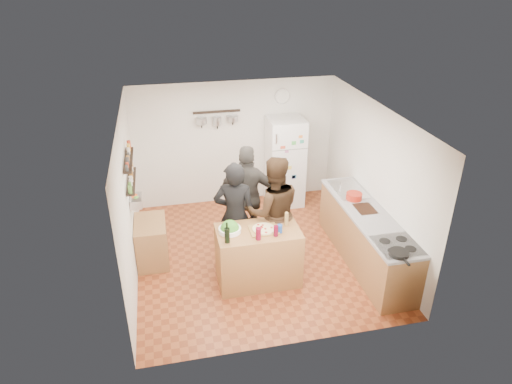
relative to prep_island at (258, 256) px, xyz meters
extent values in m
plane|color=brown|center=(0.14, 0.68, -0.46)|extent=(4.20, 4.20, 0.00)
plane|color=white|center=(0.14, 0.68, 2.04)|extent=(4.20, 4.20, 0.00)
plane|color=silver|center=(0.14, 2.78, 0.79)|extent=(4.00, 0.00, 4.00)
plane|color=silver|center=(-1.86, 0.68, 0.79)|extent=(0.00, 4.20, 4.20)
plane|color=silver|center=(2.14, 0.68, 0.79)|extent=(0.00, 4.20, 4.20)
cube|color=#946036|center=(0.00, 0.00, 0.00)|extent=(1.25, 0.72, 0.91)
cube|color=olive|center=(0.08, -0.02, 0.47)|extent=(0.42, 0.34, 0.02)
cylinder|color=beige|center=(0.08, -0.02, 0.48)|extent=(0.34, 0.34, 0.02)
cylinder|color=white|center=(-0.42, 0.05, 0.49)|extent=(0.34, 0.34, 0.07)
cylinder|color=black|center=(-0.50, -0.22, 0.57)|extent=(0.08, 0.08, 0.23)
cylinder|color=#5C071D|center=(-0.05, -0.24, 0.55)|extent=(0.08, 0.08, 0.19)
cylinder|color=#52071C|center=(0.22, -0.20, 0.54)|extent=(0.07, 0.07, 0.17)
cylinder|color=olive|center=(0.45, 0.05, 0.55)|extent=(0.06, 0.06, 0.19)
cylinder|color=navy|center=(0.30, -0.12, 0.52)|extent=(0.08, 0.08, 0.13)
imported|color=black|center=(-0.26, 0.51, 0.46)|extent=(0.75, 0.58, 1.82)
imported|color=black|center=(0.35, 0.45, 0.48)|extent=(0.95, 0.76, 1.88)
imported|color=#302D2A|center=(0.06, 1.08, 0.46)|extent=(1.15, 0.71, 1.83)
cube|color=#9E7042|center=(1.84, 0.13, -0.01)|extent=(0.63, 2.63, 0.90)
cube|color=white|center=(1.84, -0.82, 0.46)|extent=(0.60, 0.62, 0.02)
cylinder|color=black|center=(1.74, -1.04, 0.49)|extent=(0.27, 0.27, 0.05)
cube|color=silver|center=(1.84, 0.98, 0.46)|extent=(0.50, 0.80, 0.03)
cube|color=brown|center=(1.84, 0.27, 0.46)|extent=(0.30, 0.40, 0.02)
cylinder|color=#A52212|center=(1.79, 0.61, 0.52)|extent=(0.27, 0.27, 0.11)
cube|color=white|center=(1.09, 2.43, 0.45)|extent=(0.70, 0.68, 1.80)
cylinder|color=silver|center=(1.09, 2.76, 1.69)|extent=(0.30, 0.03, 0.30)
cube|color=black|center=(-1.79, 0.88, 1.04)|extent=(0.12, 1.00, 0.02)
cube|color=black|center=(-1.79, 0.88, 1.40)|extent=(0.12, 1.00, 0.02)
cube|color=silver|center=(-1.76, 0.88, 0.69)|extent=(0.18, 0.35, 0.14)
cube|color=olive|center=(-1.60, 0.88, -0.09)|extent=(0.50, 0.80, 0.73)
cube|color=black|center=(-0.21, 2.68, 1.49)|extent=(0.90, 0.04, 0.04)
camera|label=1|loc=(-1.26, -5.67, 4.05)|focal=32.00mm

